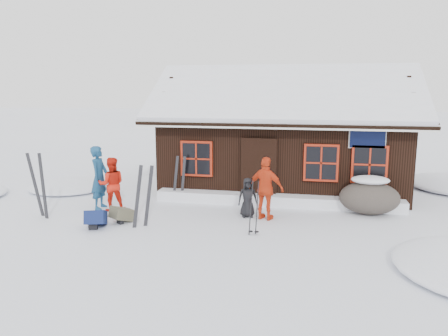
{
  "coord_description": "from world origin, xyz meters",
  "views": [
    {
      "loc": [
        2.56,
        -10.89,
        3.6
      ],
      "look_at": [
        0.04,
        1.26,
        1.3
      ],
      "focal_mm": 35.0,
      "sensor_mm": 36.0,
      "label": 1
    }
  ],
  "objects_px": {
    "skier_teal": "(99,178)",
    "skier_orange_left": "(112,184)",
    "boulder": "(369,197)",
    "backpack_blue": "(96,221)",
    "ski_pair_left": "(143,197)",
    "skier_crouched": "(248,198)",
    "backpack_olive": "(122,217)",
    "ski_poles": "(254,209)",
    "skier_orange_right": "(266,189)"
  },
  "relations": [
    {
      "from": "backpack_blue",
      "to": "backpack_olive",
      "type": "distance_m",
      "value": 0.74
    },
    {
      "from": "skier_orange_left",
      "to": "backpack_olive",
      "type": "relative_size",
      "value": 2.79
    },
    {
      "from": "boulder",
      "to": "backpack_olive",
      "type": "relative_size",
      "value": 2.98
    },
    {
      "from": "skier_crouched",
      "to": "ski_pair_left",
      "type": "bearing_deg",
      "value": -168.2
    },
    {
      "from": "boulder",
      "to": "backpack_blue",
      "type": "xyz_separation_m",
      "value": [
        -7.1,
        -2.77,
        -0.33
      ]
    },
    {
      "from": "skier_teal",
      "to": "boulder",
      "type": "height_order",
      "value": "skier_teal"
    },
    {
      "from": "skier_teal",
      "to": "ski_poles",
      "type": "xyz_separation_m",
      "value": [
        4.86,
        -1.45,
        -0.28
      ]
    },
    {
      "from": "skier_teal",
      "to": "backpack_blue",
      "type": "xyz_separation_m",
      "value": [
        0.76,
        -1.72,
        -0.77
      ]
    },
    {
      "from": "skier_teal",
      "to": "ski_pair_left",
      "type": "distance_m",
      "value": 2.4
    },
    {
      "from": "skier_orange_left",
      "to": "ski_pair_left",
      "type": "bearing_deg",
      "value": 114.79
    },
    {
      "from": "skier_crouched",
      "to": "ski_poles",
      "type": "distance_m",
      "value": 1.52
    },
    {
      "from": "ski_pair_left",
      "to": "backpack_olive",
      "type": "bearing_deg",
      "value": 142.57
    },
    {
      "from": "skier_crouched",
      "to": "backpack_olive",
      "type": "relative_size",
      "value": 1.95
    },
    {
      "from": "ski_poles",
      "to": "skier_orange_right",
      "type": "bearing_deg",
      "value": 83.75
    },
    {
      "from": "skier_teal",
      "to": "skier_orange_left",
      "type": "distance_m",
      "value": 0.5
    },
    {
      "from": "skier_teal",
      "to": "boulder",
      "type": "xyz_separation_m",
      "value": [
        7.86,
        1.05,
        -0.44
      ]
    },
    {
      "from": "ski_pair_left",
      "to": "backpack_blue",
      "type": "height_order",
      "value": "ski_pair_left"
    },
    {
      "from": "skier_orange_right",
      "to": "ski_pair_left",
      "type": "height_order",
      "value": "skier_orange_right"
    },
    {
      "from": "skier_teal",
      "to": "skier_orange_right",
      "type": "distance_m",
      "value": 5.0
    },
    {
      "from": "backpack_blue",
      "to": "backpack_olive",
      "type": "xyz_separation_m",
      "value": [
        0.47,
        0.56,
        -0.02
      ]
    },
    {
      "from": "skier_orange_left",
      "to": "skier_crouched",
      "type": "bearing_deg",
      "value": 157.14
    },
    {
      "from": "skier_orange_left",
      "to": "boulder",
      "type": "distance_m",
      "value": 7.5
    },
    {
      "from": "backpack_blue",
      "to": "boulder",
      "type": "bearing_deg",
      "value": 3.69
    },
    {
      "from": "ski_pair_left",
      "to": "backpack_blue",
      "type": "bearing_deg",
      "value": 176.02
    },
    {
      "from": "boulder",
      "to": "ski_poles",
      "type": "xyz_separation_m",
      "value": [
        -3.0,
        -2.5,
        0.16
      ]
    },
    {
      "from": "skier_orange_left",
      "to": "skier_orange_right",
      "type": "distance_m",
      "value": 4.54
    },
    {
      "from": "skier_orange_left",
      "to": "ski_poles",
      "type": "xyz_separation_m",
      "value": [
        4.4,
        -1.31,
        -0.13
      ]
    },
    {
      "from": "skier_teal",
      "to": "boulder",
      "type": "bearing_deg",
      "value": -85.65
    },
    {
      "from": "skier_orange_left",
      "to": "ski_pair_left",
      "type": "height_order",
      "value": "ski_pair_left"
    },
    {
      "from": "skier_orange_right",
      "to": "ski_poles",
      "type": "xyz_separation_m",
      "value": [
        -0.15,
        -1.33,
        -0.21
      ]
    },
    {
      "from": "skier_orange_right",
      "to": "backpack_olive",
      "type": "xyz_separation_m",
      "value": [
        -3.77,
        -1.04,
        -0.72
      ]
    },
    {
      "from": "backpack_olive",
      "to": "skier_crouched",
      "type": "bearing_deg",
      "value": 53.29
    },
    {
      "from": "ski_poles",
      "to": "ski_pair_left",
      "type": "bearing_deg",
      "value": 178.88
    },
    {
      "from": "boulder",
      "to": "backpack_olive",
      "type": "bearing_deg",
      "value": -161.58
    },
    {
      "from": "skier_crouched",
      "to": "boulder",
      "type": "relative_size",
      "value": 0.66
    },
    {
      "from": "ski_poles",
      "to": "backpack_blue",
      "type": "relative_size",
      "value": 2.17
    },
    {
      "from": "skier_teal",
      "to": "skier_crouched",
      "type": "relative_size",
      "value": 1.7
    },
    {
      "from": "skier_teal",
      "to": "skier_crouched",
      "type": "bearing_deg",
      "value": -92.97
    },
    {
      "from": "skier_orange_left",
      "to": "skier_orange_right",
      "type": "bearing_deg",
      "value": 155.13
    },
    {
      "from": "ski_poles",
      "to": "backpack_blue",
      "type": "height_order",
      "value": "ski_poles"
    },
    {
      "from": "skier_teal",
      "to": "skier_orange_right",
      "type": "xyz_separation_m",
      "value": [
        5.0,
        -0.12,
        -0.07
      ]
    },
    {
      "from": "backpack_olive",
      "to": "skier_teal",
      "type": "bearing_deg",
      "value": 169.97
    },
    {
      "from": "skier_crouched",
      "to": "ski_pair_left",
      "type": "relative_size",
      "value": 0.66
    },
    {
      "from": "boulder",
      "to": "skier_crouched",
      "type": "bearing_deg",
      "value": -163.13
    },
    {
      "from": "skier_orange_right",
      "to": "backpack_olive",
      "type": "relative_size",
      "value": 3.06
    },
    {
      "from": "backpack_blue",
      "to": "skier_teal",
      "type": "bearing_deg",
      "value": 96.09
    },
    {
      "from": "skier_orange_left",
      "to": "ski_poles",
      "type": "bearing_deg",
      "value": 138.25
    },
    {
      "from": "skier_orange_right",
      "to": "skier_crouched",
      "type": "height_order",
      "value": "skier_orange_right"
    },
    {
      "from": "skier_orange_right",
      "to": "skier_crouched",
      "type": "bearing_deg",
      "value": 3.13
    },
    {
      "from": "skier_crouched",
      "to": "boulder",
      "type": "xyz_separation_m",
      "value": [
        3.38,
        1.03,
        -0.05
      ]
    }
  ]
}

